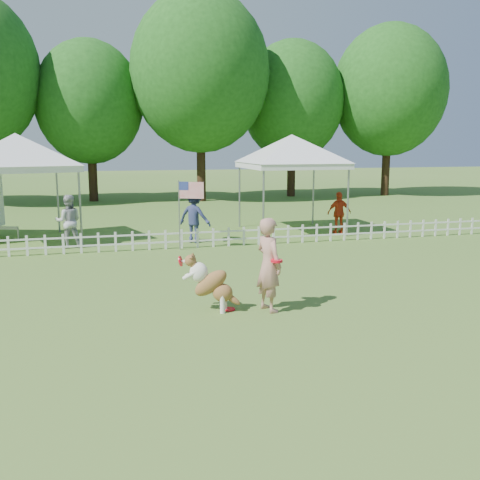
{
  "coord_description": "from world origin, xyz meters",
  "views": [
    {
      "loc": [
        -2.63,
        -9.23,
        3.16
      ],
      "look_at": [
        0.31,
        2.0,
        1.1
      ],
      "focal_mm": 40.0,
      "sensor_mm": 36.0,
      "label": 1
    }
  ],
  "objects": [
    {
      "name": "ground",
      "position": [
        0.0,
        0.0,
        0.0
      ],
      "size": [
        120.0,
        120.0,
        0.0
      ],
      "primitive_type": "plane",
      "color": "#376520",
      "rests_on": "ground"
    },
    {
      "name": "picket_fence",
      "position": [
        0.0,
        7.0,
        0.3
      ],
      "size": [
        22.0,
        0.08,
        0.6
      ],
      "primitive_type": null,
      "color": "white",
      "rests_on": "ground"
    },
    {
      "name": "handler",
      "position": [
        0.43,
        0.28,
        0.91
      ],
      "size": [
        0.62,
        0.76,
        1.82
      ],
      "primitive_type": "imported",
      "rotation": [
        0.0,
        0.0,
        1.88
      ],
      "color": "tan",
      "rests_on": "ground"
    },
    {
      "name": "dog",
      "position": [
        -0.64,
        0.52,
        0.55
      ],
      "size": [
        1.13,
        0.76,
        1.11
      ],
      "primitive_type": null,
      "rotation": [
        0.0,
        0.0,
        -0.42
      ],
      "color": "brown",
      "rests_on": "ground"
    },
    {
      "name": "frisbee_on_turf",
      "position": [
        -0.31,
        0.51,
        0.01
      ],
      "size": [
        0.34,
        0.34,
        0.02
      ],
      "primitive_type": "cylinder",
      "rotation": [
        0.0,
        0.0,
        -0.41
      ],
      "color": "red",
      "rests_on": "ground"
    },
    {
      "name": "canopy_tent_left",
      "position": [
        -5.18,
        9.35,
        1.73
      ],
      "size": [
        4.17,
        4.17,
        3.47
      ],
      "primitive_type": null,
      "rotation": [
        0.0,
        0.0,
        0.29
      ],
      "color": "white",
      "rests_on": "ground"
    },
    {
      "name": "canopy_tent_right",
      "position": [
        4.17,
        9.32,
        1.73
      ],
      "size": [
        3.38,
        3.38,
        3.47
      ],
      "primitive_type": null,
      "rotation": [
        0.0,
        0.0,
        0.01
      ],
      "color": "white",
      "rests_on": "ground"
    },
    {
      "name": "flag_pole",
      "position": [
        -0.34,
        6.78,
        1.07
      ],
      "size": [
        0.78,
        0.41,
        2.13
      ],
      "primitive_type": null,
      "rotation": [
        0.0,
        0.0,
        -0.42
      ],
      "color": "gray",
      "rests_on": "ground"
    },
    {
      "name": "spectator_a",
      "position": [
        -3.62,
        8.03,
        0.83
      ],
      "size": [
        0.81,
        0.63,
        1.66
      ],
      "primitive_type": "imported",
      "rotation": [
        0.0,
        0.0,
        3.14
      ],
      "color": "#ABAAB0",
      "rests_on": "ground"
    },
    {
      "name": "spectator_b",
      "position": [
        0.33,
        7.95,
        0.87
      ],
      "size": [
        1.28,
        1.21,
        1.74
      ],
      "primitive_type": "imported",
      "rotation": [
        0.0,
        0.0,
        2.46
      ],
      "color": "navy",
      "rests_on": "ground"
    },
    {
      "name": "spectator_c",
      "position": [
        5.72,
        8.44,
        0.76
      ],
      "size": [
        0.9,
        0.41,
        1.51
      ],
      "primitive_type": "imported",
      "rotation": [
        0.0,
        0.0,
        3.09
      ],
      "color": "red",
      "rests_on": "ground"
    },
    {
      "name": "tree_center_left",
      "position": [
        -3.0,
        22.5,
        4.9
      ],
      "size": [
        6.0,
        6.0,
        9.8
      ],
      "primitive_type": null,
      "color": "#1B4C15",
      "rests_on": "ground"
    },
    {
      "name": "tree_center_right",
      "position": [
        3.0,
        21.0,
        6.3
      ],
      "size": [
        7.6,
        7.6,
        12.6
      ],
      "primitive_type": null,
      "color": "#1B4C15",
      "rests_on": "ground"
    },
    {
      "name": "tree_right",
      "position": [
        9.0,
        22.5,
        5.2
      ],
      "size": [
        6.2,
        6.2,
        10.4
      ],
      "primitive_type": null,
      "color": "#1B4C15",
      "rests_on": "ground"
    },
    {
      "name": "tree_far_right",
      "position": [
        15.0,
        21.5,
        5.7
      ],
      "size": [
        7.0,
        7.0,
        11.4
      ],
      "primitive_type": null,
      "color": "#1B4C15",
      "rests_on": "ground"
    }
  ]
}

